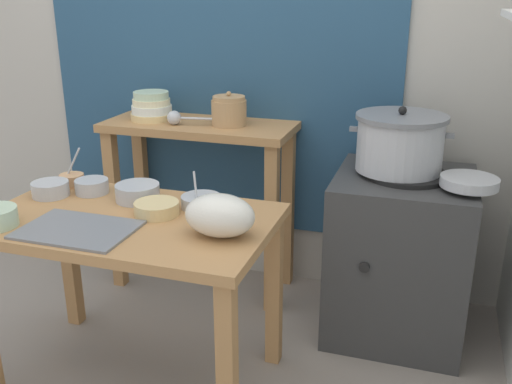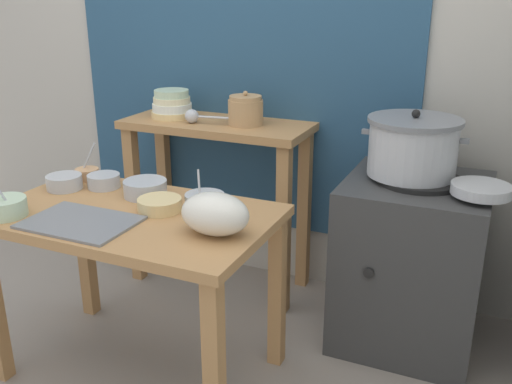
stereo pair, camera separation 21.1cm
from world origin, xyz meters
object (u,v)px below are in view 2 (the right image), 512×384
(back_shelf_table, at_px, (217,164))
(clay_pot, at_px, (246,111))
(prep_bowl_0, at_px, (104,180))
(prep_bowl_6, at_px, (5,207))
(stove_block, at_px, (410,262))
(prep_bowl_5, at_px, (145,188))
(prep_bowl_3, at_px, (160,204))
(prep_table, at_px, (133,238))
(bowl_stack_enamel, at_px, (172,105))
(steamer_pot, at_px, (413,147))
(ladle, at_px, (194,116))
(prep_bowl_2, at_px, (64,181))
(prep_bowl_1, at_px, (205,199))
(plastic_bag, at_px, (215,214))
(wide_pan, at_px, (481,190))
(prep_bowl_4, at_px, (87,173))
(serving_tray, at_px, (80,222))

(back_shelf_table, distance_m, clay_pot, 0.33)
(prep_bowl_0, bearing_deg, prep_bowl_6, -107.50)
(stove_block, distance_m, prep_bowl_5, 1.21)
(prep_bowl_0, relative_size, prep_bowl_3, 0.81)
(prep_table, distance_m, bowl_stack_enamel, 0.96)
(clay_pot, xyz_separation_m, prep_bowl_6, (-0.52, -1.06, -0.21))
(steamer_pot, relative_size, ladle, 1.50)
(stove_block, bearing_deg, prep_bowl_2, -157.07)
(clay_pot, xyz_separation_m, prep_bowl_5, (-0.16, -0.65, -0.21))
(prep_bowl_1, bearing_deg, prep_bowl_3, -137.24)
(prep_table, bearing_deg, plastic_bag, -7.29)
(back_shelf_table, distance_m, bowl_stack_enamel, 0.39)
(wide_pan, relative_size, prep_bowl_0, 1.65)
(prep_bowl_0, relative_size, prep_bowl_4, 0.83)
(back_shelf_table, xyz_separation_m, prep_bowl_6, (-0.35, -1.06, 0.08))
(steamer_pot, distance_m, prep_bowl_5, 1.14)
(plastic_bag, distance_m, prep_bowl_4, 0.87)
(steamer_pot, distance_m, prep_bowl_0, 1.33)
(prep_table, height_order, prep_bowl_6, prep_bowl_6)
(bowl_stack_enamel, height_order, wide_pan, bowl_stack_enamel)
(plastic_bag, bearing_deg, prep_bowl_3, 160.05)
(prep_bowl_2, bearing_deg, steamer_pot, 24.24)
(clay_pot, distance_m, prep_bowl_3, 0.80)
(bowl_stack_enamel, height_order, prep_bowl_4, bowl_stack_enamel)
(ladle, distance_m, prep_bowl_0, 0.61)
(prep_bowl_2, bearing_deg, prep_table, -14.67)
(prep_table, relative_size, bowl_stack_enamel, 5.07)
(plastic_bag, relative_size, prep_bowl_0, 1.80)
(clay_pot, xyz_separation_m, ladle, (-0.25, -0.07, -0.04))
(steamer_pot, height_order, prep_bowl_5, steamer_pot)
(ladle, distance_m, prep_bowl_2, 0.73)
(bowl_stack_enamel, xyz_separation_m, prep_bowl_5, (0.26, -0.65, -0.21))
(prep_bowl_1, distance_m, prep_bowl_2, 0.65)
(stove_block, relative_size, prep_bowl_0, 5.60)
(wide_pan, bearing_deg, serving_tray, -150.51)
(prep_bowl_0, height_order, prep_bowl_5, prep_bowl_5)
(serving_tray, xyz_separation_m, prep_bowl_0, (-0.18, 0.36, 0.03))
(clay_pot, relative_size, prep_bowl_1, 1.09)
(prep_table, relative_size, prep_bowl_6, 6.57)
(plastic_bag, bearing_deg, serving_tray, -166.48)
(back_shelf_table, relative_size, serving_tray, 2.40)
(steamer_pot, height_order, bowl_stack_enamel, steamer_pot)
(ladle, height_order, prep_bowl_6, ladle)
(serving_tray, bearing_deg, prep_bowl_1, 47.02)
(prep_bowl_2, height_order, prep_bowl_6, prep_bowl_6)
(back_shelf_table, bearing_deg, prep_bowl_3, -78.81)
(steamer_pot, distance_m, prep_bowl_6, 1.65)
(serving_tray, bearing_deg, prep_bowl_5, 81.89)
(prep_table, bearing_deg, prep_bowl_4, 148.70)
(bowl_stack_enamel, xyz_separation_m, prep_bowl_0, (0.04, -0.63, -0.21))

